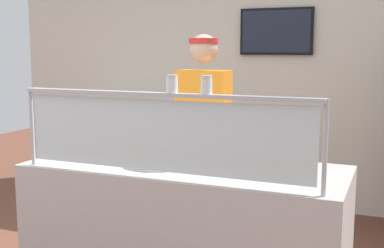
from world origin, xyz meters
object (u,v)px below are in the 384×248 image
at_px(pepper_flake_shaker, 206,86).
at_px(pizza_box_stack, 114,113).
at_px(pizza_server, 149,158).
at_px(pizza_tray, 157,162).
at_px(worker_figure, 204,137).
at_px(parmesan_shaker, 172,85).

xyz_separation_m(pepper_flake_shaker, pizza_box_stack, (-1.95, 2.27, -0.51)).
height_order(pizza_server, pizza_box_stack, pizza_box_stack).
relative_size(pizza_server, pizza_box_stack, 0.65).
height_order(pizza_tray, pizza_server, pizza_server).
height_order(pizza_tray, worker_figure, worker_figure).
relative_size(parmesan_shaker, pepper_flake_shaker, 0.98).
relative_size(pizza_tray, pepper_flake_shaker, 4.43).
relative_size(pizza_tray, pizza_box_stack, 1.00).
distance_m(pizza_tray, pizza_box_stack, 2.49).
xyz_separation_m(pizza_server, pizza_box_stack, (-1.47, 2.00, -0.03)).
bearing_deg(pizza_tray, parmesan_shaker, -50.81).
distance_m(pizza_tray, parmesan_shaker, 0.63).
bearing_deg(pizza_tray, pizza_server, -156.26).
bearing_deg(worker_figure, pizza_server, -95.61).
height_order(parmesan_shaker, pepper_flake_shaker, pepper_flake_shaker).
height_order(parmesan_shaker, worker_figure, worker_figure).
height_order(parmesan_shaker, pizza_box_stack, parmesan_shaker).
relative_size(pizza_server, parmesan_shaker, 2.92).
bearing_deg(worker_figure, pepper_flake_shaker, -68.09).
relative_size(pepper_flake_shaker, worker_figure, 0.06).
bearing_deg(pizza_box_stack, pizza_tray, -52.61).
bearing_deg(pizza_box_stack, worker_figure, -39.24).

